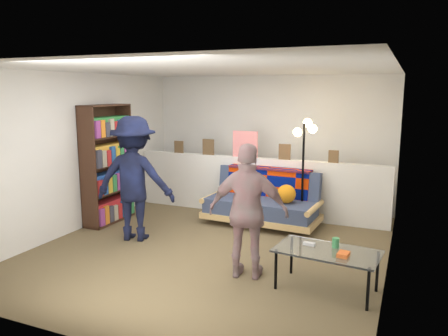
{
  "coord_description": "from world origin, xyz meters",
  "views": [
    {
      "loc": [
        2.41,
        -5.19,
        2.14
      ],
      "look_at": [
        0.0,
        0.4,
        1.05
      ],
      "focal_mm": 35.0,
      "sensor_mm": 36.0,
      "label": 1
    }
  ],
  "objects_px": {
    "person_left": "(134,179)",
    "futon_sofa": "(263,202)",
    "floor_lamp": "(305,151)",
    "bookshelf": "(107,168)",
    "coffee_table": "(328,253)",
    "person_right": "(248,212)"
  },
  "relations": [
    {
      "from": "floor_lamp",
      "to": "coffee_table",
      "type": "bearing_deg",
      "value": -70.09
    },
    {
      "from": "futon_sofa",
      "to": "coffee_table",
      "type": "relative_size",
      "value": 1.65
    },
    {
      "from": "futon_sofa",
      "to": "floor_lamp",
      "type": "relative_size",
      "value": 1.1
    },
    {
      "from": "coffee_table",
      "to": "person_right",
      "type": "bearing_deg",
      "value": -179.91
    },
    {
      "from": "coffee_table",
      "to": "person_left",
      "type": "xyz_separation_m",
      "value": [
        -2.86,
        0.59,
        0.47
      ]
    },
    {
      "from": "futon_sofa",
      "to": "coffee_table",
      "type": "height_order",
      "value": "futon_sofa"
    },
    {
      "from": "coffee_table",
      "to": "person_right",
      "type": "relative_size",
      "value": 0.73
    },
    {
      "from": "futon_sofa",
      "to": "bookshelf",
      "type": "distance_m",
      "value": 2.59
    },
    {
      "from": "bookshelf",
      "to": "person_left",
      "type": "relative_size",
      "value": 1.07
    },
    {
      "from": "futon_sofa",
      "to": "bookshelf",
      "type": "xyz_separation_m",
      "value": [
        -2.38,
        -0.86,
        0.53
      ]
    },
    {
      "from": "bookshelf",
      "to": "person_left",
      "type": "bearing_deg",
      "value": -30.97
    },
    {
      "from": "floor_lamp",
      "to": "person_left",
      "type": "relative_size",
      "value": 0.96
    },
    {
      "from": "coffee_table",
      "to": "person_right",
      "type": "distance_m",
      "value": 0.97
    },
    {
      "from": "futon_sofa",
      "to": "floor_lamp",
      "type": "xyz_separation_m",
      "value": [
        0.61,
        0.11,
        0.85
      ]
    },
    {
      "from": "bookshelf",
      "to": "floor_lamp",
      "type": "bearing_deg",
      "value": 18.09
    },
    {
      "from": "floor_lamp",
      "to": "person_left",
      "type": "distance_m",
      "value": 2.61
    },
    {
      "from": "bookshelf",
      "to": "person_right",
      "type": "distance_m",
      "value": 3.07
    },
    {
      "from": "floor_lamp",
      "to": "bookshelf",
      "type": "bearing_deg",
      "value": -161.91
    },
    {
      "from": "person_left",
      "to": "futon_sofa",
      "type": "bearing_deg",
      "value": -149.5
    },
    {
      "from": "bookshelf",
      "to": "person_left",
      "type": "distance_m",
      "value": 1.05
    },
    {
      "from": "person_left",
      "to": "floor_lamp",
      "type": "bearing_deg",
      "value": -156.99
    },
    {
      "from": "coffee_table",
      "to": "person_left",
      "type": "relative_size",
      "value": 0.64
    }
  ]
}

